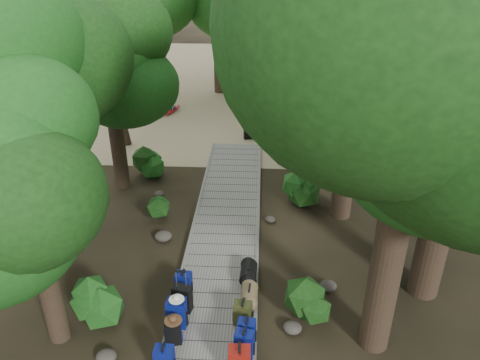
# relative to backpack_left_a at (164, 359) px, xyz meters

# --- Properties ---
(ground) EXTENTS (120.00, 120.00, 0.00)m
(ground) POSITION_rel_backpack_left_a_xyz_m (0.79, 4.31, -0.47)
(ground) COLOR #332A19
(ground) RESTS_ON ground
(sand_beach) EXTENTS (40.00, 22.00, 0.02)m
(sand_beach) POSITION_rel_backpack_left_a_xyz_m (0.79, 20.31, -0.46)
(sand_beach) COLOR tan
(sand_beach) RESTS_ON ground
(boardwalk) EXTENTS (2.00, 12.00, 0.12)m
(boardwalk) POSITION_rel_backpack_left_a_xyz_m (0.79, 5.31, -0.41)
(boardwalk) COLOR gray
(boardwalk) RESTS_ON ground
(backpack_left_a) EXTENTS (0.38, 0.28, 0.70)m
(backpack_left_a) POSITION_rel_backpack_left_a_xyz_m (0.00, 0.00, 0.00)
(backpack_left_a) COLOR #050B71
(backpack_left_a) RESTS_ON boardwalk
(backpack_left_b) EXTENTS (0.38, 0.31, 0.62)m
(backpack_left_b) POSITION_rel_backpack_left_a_xyz_m (0.03, 0.75, -0.04)
(backpack_left_b) COLOR black
(backpack_left_b) RESTS_ON boardwalk
(backpack_left_c) EXTENTS (0.43, 0.31, 0.78)m
(backpack_left_c) POSITION_rel_backpack_left_a_xyz_m (0.03, 1.24, 0.04)
(backpack_left_c) COLOR #050B71
(backpack_left_c) RESTS_ON boardwalk
(backpack_left_d) EXTENTS (0.40, 0.31, 0.58)m
(backpack_left_d) POSITION_rel_backpack_left_a_xyz_m (0.00, 2.36, -0.06)
(backpack_left_d) COLOR #050B71
(backpack_left_d) RESTS_ON boardwalk
(backpack_right_b) EXTENTS (0.43, 0.34, 0.68)m
(backpack_right_b) POSITION_rel_backpack_left_a_xyz_m (1.54, 0.49, -0.01)
(backpack_right_b) COLOR #050B71
(backpack_right_b) RESTS_ON boardwalk
(backpack_right_c) EXTENTS (0.40, 0.31, 0.63)m
(backpack_right_c) POSITION_rel_backpack_left_a_xyz_m (1.57, 0.84, -0.03)
(backpack_right_c) COLOR #050B71
(backpack_right_c) RESTS_ON boardwalk
(backpack_right_d) EXTENTS (0.43, 0.33, 0.60)m
(backpack_right_d) POSITION_rel_backpack_left_a_xyz_m (1.46, 1.39, -0.05)
(backpack_right_d) COLOR #333818
(backpack_right_d) RESTS_ON boardwalk
(duffel_right_khaki) EXTENTS (0.42, 0.59, 0.38)m
(duffel_right_khaki) POSITION_rel_backpack_left_a_xyz_m (1.59, 2.08, -0.16)
(duffel_right_khaki) COLOR olive
(duffel_right_khaki) RESTS_ON boardwalk
(duffel_right_black) EXTENTS (0.44, 0.67, 0.41)m
(duffel_right_black) POSITION_rel_backpack_left_a_xyz_m (1.54, 2.86, -0.15)
(duffel_right_black) COLOR black
(duffel_right_black) RESTS_ON boardwalk
(suitcase_on_boardwalk) EXTENTS (0.47, 0.34, 0.66)m
(suitcase_on_boardwalk) POSITION_rel_backpack_left_a_xyz_m (0.08, 1.73, -0.02)
(suitcase_on_boardwalk) COLOR black
(suitcase_on_boardwalk) RESTS_ON boardwalk
(lone_suitcase_on_sand) EXTENTS (0.44, 0.32, 0.63)m
(lone_suitcase_on_sand) POSITION_rel_backpack_left_a_xyz_m (1.24, 12.16, -0.13)
(lone_suitcase_on_sand) COLOR black
(lone_suitcase_on_sand) RESTS_ON sand_beach
(hat_brown) EXTENTS (0.38, 0.38, 0.11)m
(hat_brown) POSITION_rel_backpack_left_a_xyz_m (0.06, 0.73, 0.33)
(hat_brown) COLOR #51351E
(hat_brown) RESTS_ON backpack_left_b
(hat_white) EXTENTS (0.33, 0.33, 0.11)m
(hat_white) POSITION_rel_backpack_left_a_xyz_m (0.06, 1.20, 0.48)
(hat_white) COLOR silver
(hat_white) RESTS_ON backpack_left_c
(kayak) EXTENTS (1.66, 3.28, 0.32)m
(kayak) POSITION_rel_backpack_left_a_xyz_m (-2.63, 15.29, -0.29)
(kayak) COLOR #B70F19
(kayak) RESTS_ON sand_beach
(sun_lounger) EXTENTS (0.98, 1.96, 0.61)m
(sun_lounger) POSITION_rel_backpack_left_a_xyz_m (3.42, 13.57, -0.15)
(sun_lounger) COLOR silver
(sun_lounger) RESTS_ON sand_beach
(tree_right_a) EXTENTS (5.30, 5.30, 8.83)m
(tree_right_a) POSITION_rel_backpack_left_a_xyz_m (4.28, 1.06, 3.95)
(tree_right_a) COLOR black
(tree_right_a) RESTS_ON ground
(tree_right_b) EXTENTS (5.73, 5.73, 10.23)m
(tree_right_b) POSITION_rel_backpack_left_a_xyz_m (5.82, 2.78, 4.64)
(tree_right_b) COLOR black
(tree_right_b) RESTS_ON ground
(tree_right_c) EXTENTS (5.18, 5.18, 8.97)m
(tree_right_c) POSITION_rel_backpack_left_a_xyz_m (4.29, 6.22, 4.02)
(tree_right_c) COLOR black
(tree_right_c) RESTS_ON ground
(tree_right_d) EXTENTS (6.39, 6.39, 11.71)m
(tree_right_d) POSITION_rel_backpack_left_a_xyz_m (5.93, 7.83, 5.39)
(tree_right_d) COLOR black
(tree_right_d) RESTS_ON ground
(tree_right_e) EXTENTS (4.84, 4.84, 8.71)m
(tree_right_e) POSITION_rel_backpack_left_a_xyz_m (5.31, 11.87, 3.89)
(tree_right_e) COLOR black
(tree_right_e) RESTS_ON ground
(tree_right_f) EXTENTS (5.74, 5.74, 10.25)m
(tree_right_f) POSITION_rel_backpack_left_a_xyz_m (7.06, 14.46, 4.66)
(tree_right_f) COLOR black
(tree_right_f) RESTS_ON ground
(tree_left_a) EXTENTS (3.81, 3.81, 6.35)m
(tree_left_a) POSITION_rel_backpack_left_a_xyz_m (-2.48, 0.89, 2.71)
(tree_left_a) COLOR black
(tree_left_a) RESTS_ON ground
(tree_left_b) EXTENTS (4.93, 4.93, 8.87)m
(tree_left_b) POSITION_rel_backpack_left_a_xyz_m (-3.91, 3.79, 3.97)
(tree_left_b) COLOR black
(tree_left_b) RESTS_ON ground
(tree_left_c) EXTENTS (4.05, 4.05, 7.05)m
(tree_left_c) POSITION_rel_backpack_left_a_xyz_m (-2.98, 7.76, 3.05)
(tree_left_c) COLOR black
(tree_left_c) RESTS_ON ground
(tree_back_a) EXTENTS (5.20, 5.20, 9.01)m
(tree_back_a) POSITION_rel_backpack_left_a_xyz_m (-0.54, 18.74, 4.03)
(tree_back_a) COLOR black
(tree_back_a) RESTS_ON ground
(tree_back_c) EXTENTS (4.55, 4.55, 8.18)m
(tree_back_c) POSITION_rel_backpack_left_a_xyz_m (6.13, 19.81, 3.62)
(tree_back_c) COLOR black
(tree_back_c) RESTS_ON ground
(tree_back_d) EXTENTS (5.34, 5.34, 8.90)m
(tree_back_d) POSITION_rel_backpack_left_a_xyz_m (-4.49, 18.71, 3.98)
(tree_back_d) COLOR black
(tree_back_d) RESTS_ON ground
(palm_right_a) EXTENTS (3.95, 3.95, 6.74)m
(palm_right_a) POSITION_rel_backpack_left_a_xyz_m (3.88, 9.62, 2.90)
(palm_right_a) COLOR #113F14
(palm_right_a) RESTS_ON ground
(palm_right_b) EXTENTS (4.75, 4.75, 9.17)m
(palm_right_b) POSITION_rel_backpack_left_a_xyz_m (5.99, 14.86, 4.11)
(palm_right_b) COLOR #113F14
(palm_right_b) RESTS_ON ground
(palm_right_c) EXTENTS (4.30, 4.30, 6.85)m
(palm_right_c) POSITION_rel_backpack_left_a_xyz_m (3.01, 16.13, 2.95)
(palm_right_c) COLOR #113F14
(palm_right_c) RESTS_ON ground
(palm_left_a) EXTENTS (4.62, 4.62, 7.34)m
(palm_left_a) POSITION_rel_backpack_left_a_xyz_m (-4.02, 11.24, 3.20)
(palm_left_a) COLOR #113F14
(palm_left_a) RESTS_ON ground
(rock_left_a) EXTENTS (0.43, 0.39, 0.24)m
(rock_left_a) POSITION_rel_backpack_left_a_xyz_m (-1.29, 0.30, -0.35)
(rock_left_a) COLOR #4C473F
(rock_left_a) RESTS_ON ground
(rock_left_b) EXTENTS (0.33, 0.30, 0.18)m
(rock_left_b) POSITION_rel_backpack_left_a_xyz_m (-2.11, 2.13, -0.38)
(rock_left_b) COLOR #4C473F
(rock_left_b) RESTS_ON ground
(rock_left_c) EXTENTS (0.49, 0.44, 0.27)m
(rock_left_c) POSITION_rel_backpack_left_a_xyz_m (-0.95, 4.60, -0.33)
(rock_left_c) COLOR #4C473F
(rock_left_c) RESTS_ON ground
(rock_left_d) EXTENTS (0.31, 0.28, 0.17)m
(rock_left_d) POSITION_rel_backpack_left_a_xyz_m (-1.59, 7.12, -0.38)
(rock_left_d) COLOR #4C473F
(rock_left_d) RESTS_ON ground
(rock_right_a) EXTENTS (0.42, 0.38, 0.23)m
(rock_right_a) POSITION_rel_backpack_left_a_xyz_m (2.56, 1.28, -0.35)
(rock_right_a) COLOR #4C473F
(rock_right_a) RESTS_ON ground
(rock_right_b) EXTENTS (0.42, 0.38, 0.23)m
(rock_right_b) POSITION_rel_backpack_left_a_xyz_m (3.51, 2.71, -0.35)
(rock_right_b) COLOR #4C473F
(rock_right_b) RESTS_ON ground
(rock_right_c) EXTENTS (0.32, 0.28, 0.17)m
(rock_right_c) POSITION_rel_backpack_left_a_xyz_m (2.12, 5.71, -0.38)
(rock_right_c) COLOR #4C473F
(rock_right_c) RESTS_ON ground
(rock_right_d) EXTENTS (0.63, 0.57, 0.35)m
(rock_right_d) POSITION_rel_backpack_left_a_xyz_m (3.91, 8.29, -0.30)
(rock_right_d) COLOR #4C473F
(rock_right_d) RESTS_ON ground
(shrub_left_a) EXTENTS (1.17, 1.17, 1.05)m
(shrub_left_a) POSITION_rel_backpack_left_a_xyz_m (-1.84, 1.47, 0.06)
(shrub_left_a) COLOR #1A4916
(shrub_left_a) RESTS_ON ground
(shrub_left_b) EXTENTS (0.78, 0.78, 0.70)m
(shrub_left_b) POSITION_rel_backpack_left_a_xyz_m (-1.34, 5.65, -0.12)
(shrub_left_b) COLOR #1A4916
(shrub_left_b) RESTS_ON ground
(shrub_left_c) EXTENTS (1.12, 1.12, 1.01)m
(shrub_left_c) POSITION_rel_backpack_left_a_xyz_m (-2.25, 8.66, 0.03)
(shrub_left_c) COLOR #1A4916
(shrub_left_c) RESTS_ON ground
(shrub_right_a) EXTENTS (1.03, 1.03, 0.93)m
(shrub_right_a) POSITION_rel_backpack_left_a_xyz_m (2.88, 1.57, -0.00)
(shrub_right_a) COLOR #1A4916
(shrub_right_a) RESTS_ON ground
(shrub_right_b) EXTENTS (1.25, 1.25, 1.13)m
(shrub_right_b) POSITION_rel_backpack_left_a_xyz_m (3.09, 6.70, 0.09)
(shrub_right_b) COLOR #1A4916
(shrub_right_b) RESTS_ON ground
(shrub_right_c) EXTENTS (0.83, 0.83, 0.75)m
(shrub_right_c) POSITION_rel_backpack_left_a_xyz_m (2.99, 9.44, -0.09)
(shrub_right_c) COLOR #1A4916
(shrub_right_c) RESTS_ON ground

